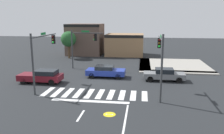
% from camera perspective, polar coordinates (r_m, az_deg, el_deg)
% --- Properties ---
extents(ground_plane, '(120.00, 120.00, 0.00)m').
position_cam_1_polar(ground_plane, '(26.00, -2.30, -3.50)').
color(ground_plane, '#232628').
extents(crosswalk_near, '(9.87, 2.81, 0.01)m').
position_cam_1_polar(crosswalk_near, '(21.77, -4.34, -6.65)').
color(crosswalk_near, silver).
rests_on(crosswalk_near, ground_plane).
extents(lane_markings, '(6.80, 20.25, 0.01)m').
position_cam_1_polar(lane_markings, '(14.80, -6.20, -16.17)').
color(lane_markings, white).
rests_on(lane_markings, ground_plane).
extents(bike_detector_marking, '(0.93, 0.93, 0.01)m').
position_cam_1_polar(bike_detector_marking, '(17.29, -0.65, -11.75)').
color(bike_detector_marking, yellow).
rests_on(bike_detector_marking, ground_plane).
extents(curb_corner_northeast, '(10.00, 10.60, 0.15)m').
position_cam_1_polar(curb_corner_northeast, '(35.02, 14.26, 0.35)').
color(curb_corner_northeast, '#9E998E').
rests_on(curb_corner_northeast, ground_plane).
extents(storefront_row, '(14.49, 5.92, 5.90)m').
position_cam_1_polar(storefront_row, '(44.48, -2.56, 6.41)').
color(storefront_row, brown).
rests_on(storefront_row, ground_plane).
extents(traffic_signal_southwest, '(0.32, 5.93, 5.67)m').
position_cam_1_polar(traffic_signal_southwest, '(23.75, -16.89, 4.30)').
color(traffic_signal_southwest, '#383A3D').
rests_on(traffic_signal_southwest, ground_plane).
extents(traffic_signal_southeast, '(0.32, 5.12, 5.75)m').
position_cam_1_polar(traffic_signal_southeast, '(20.72, 12.03, 3.30)').
color(traffic_signal_southeast, '#383A3D').
rests_on(traffic_signal_southeast, ground_plane).
extents(traffic_signal_northwest, '(4.43, 0.32, 5.39)m').
position_cam_1_polar(traffic_signal_northwest, '(31.91, -7.31, 6.15)').
color(traffic_signal_northwest, '#383A3D').
rests_on(traffic_signal_northwest, ground_plane).
extents(car_gray, '(4.59, 1.75, 1.40)m').
position_cam_1_polar(car_gray, '(26.65, 12.86, -1.83)').
color(car_gray, slate).
rests_on(car_gray, ground_plane).
extents(car_maroon, '(4.72, 1.88, 1.43)m').
position_cam_1_polar(car_maroon, '(26.30, -17.13, -2.18)').
color(car_maroon, maroon).
rests_on(car_maroon, ground_plane).
extents(car_blue, '(4.63, 1.89, 1.40)m').
position_cam_1_polar(car_blue, '(27.51, -1.63, -1.06)').
color(car_blue, '#23389E').
rests_on(car_blue, ground_plane).
extents(roadside_tree, '(2.68, 2.68, 4.74)m').
position_cam_1_polar(roadside_tree, '(40.89, -10.80, 6.82)').
color(roadside_tree, '#4C3823').
rests_on(roadside_tree, ground_plane).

